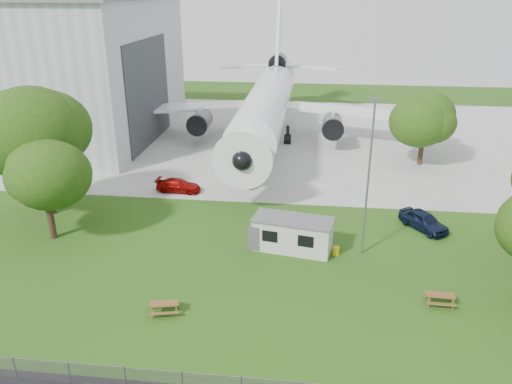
# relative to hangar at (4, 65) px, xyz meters

# --- Properties ---
(ground) EXTENTS (160.00, 160.00, 0.00)m
(ground) POSITION_rel_hangar_xyz_m (37.97, -36.00, -9.41)
(ground) COLOR #315F15
(concrete_apron) EXTENTS (120.00, 46.00, 0.03)m
(concrete_apron) POSITION_rel_hangar_xyz_m (37.97, 2.00, -9.39)
(concrete_apron) COLOR #B7B7B2
(concrete_apron) RESTS_ON ground
(hangar) EXTENTS (43.00, 31.00, 18.55)m
(hangar) POSITION_rel_hangar_xyz_m (0.00, 0.00, 0.00)
(hangar) COLOR #B2B7BC
(hangar) RESTS_ON ground
(airliner) EXTENTS (46.36, 47.73, 17.69)m
(airliner) POSITION_rel_hangar_xyz_m (35.97, -0.14, -4.14)
(airliner) COLOR white
(airliner) RESTS_ON ground
(site_cabin) EXTENTS (6.94, 3.79, 2.62)m
(site_cabin) POSITION_rel_hangar_xyz_m (40.79, -29.73, -8.09)
(site_cabin) COLOR beige
(site_cabin) RESTS_ON ground
(picnic_west) EXTENTS (2.08, 1.85, 0.76)m
(picnic_west) POSITION_rel_hangar_xyz_m (33.16, -39.09, -9.41)
(picnic_west) COLOR brown
(picnic_west) RESTS_ON ground
(picnic_east) EXTENTS (1.84, 1.55, 0.76)m
(picnic_east) POSITION_rel_hangar_xyz_m (50.65, -36.12, -9.41)
(picnic_east) COLOR brown
(picnic_east) RESTS_ON ground
(lamp_mast) EXTENTS (0.16, 0.16, 12.00)m
(lamp_mast) POSITION_rel_hangar_xyz_m (46.17, -29.80, -3.41)
(lamp_mast) COLOR slate
(lamp_mast) RESTS_ON ground
(tree_west_big) EXTENTS (9.28, 9.28, 12.29)m
(tree_west_big) POSITION_rel_hangar_xyz_m (18.70, -25.49, -1.77)
(tree_west_big) COLOR #382619
(tree_west_big) RESTS_ON ground
(tree_west_small) EXTENTS (6.81, 6.81, 8.91)m
(tree_west_small) POSITION_rel_hangar_xyz_m (21.11, -30.09, -3.92)
(tree_west_small) COLOR #382619
(tree_west_small) RESTS_ON ground
(tree_far_apron) EXTENTS (6.88, 6.88, 8.93)m
(tree_far_apron) POSITION_rel_hangar_xyz_m (54.55, -7.71, -3.93)
(tree_far_apron) COLOR #382619
(tree_far_apron) RESTS_ON ground
(car_ne_hatch) EXTENTS (4.16, 4.82, 1.57)m
(car_ne_hatch) POSITION_rel_hangar_xyz_m (51.68, -24.96, -8.62)
(car_ne_hatch) COLOR black
(car_ne_hatch) RESTS_ON ground
(car_apron_van) EXTENTS (4.59, 2.06, 1.30)m
(car_apron_van) POSITION_rel_hangar_xyz_m (28.80, -19.16, -8.76)
(car_apron_van) COLOR #960B08
(car_apron_van) RESTS_ON ground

